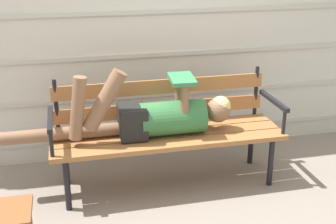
% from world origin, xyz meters
% --- Properties ---
extents(ground_plane, '(12.00, 12.00, 0.00)m').
position_xyz_m(ground_plane, '(0.00, 0.00, 0.00)').
color(ground_plane, gray).
extents(house_siding, '(4.87, 0.08, 2.54)m').
position_xyz_m(house_siding, '(0.00, 0.82, 1.27)').
color(house_siding, beige).
rests_on(house_siding, ground).
extents(park_bench, '(1.78, 0.52, 0.85)m').
position_xyz_m(park_bench, '(-0.00, 0.23, 0.48)').
color(park_bench, '#9E6638').
rests_on(park_bench, ground).
extents(reclining_person, '(1.73, 0.26, 0.56)m').
position_xyz_m(reclining_person, '(-0.12, 0.16, 0.59)').
color(reclining_person, '#33703D').
extents(footstool, '(0.36, 0.32, 0.35)m').
position_xyz_m(footstool, '(-1.17, -0.52, 0.28)').
color(footstool, brown).
rests_on(footstool, ground).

